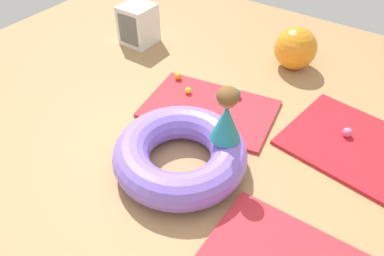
# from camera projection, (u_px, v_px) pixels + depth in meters

# --- Properties ---
(ground_plane) EXTENTS (8.00, 8.00, 0.00)m
(ground_plane) POSITION_uv_depth(u_px,v_px,m) (176.00, 171.00, 3.66)
(ground_plane) COLOR tan
(gym_mat_near_left) EXTENTS (1.38, 1.27, 0.04)m
(gym_mat_near_left) POSITION_uv_depth(u_px,v_px,m) (350.00, 143.00, 3.93)
(gym_mat_near_left) COLOR red
(gym_mat_near_left) RESTS_ON ground
(gym_mat_near_right) EXTENTS (1.60, 1.18, 0.04)m
(gym_mat_near_right) POSITION_uv_depth(u_px,v_px,m) (209.00, 109.00, 4.36)
(gym_mat_near_right) COLOR red
(gym_mat_near_right) RESTS_ON ground
(inflatable_cushion) EXTENTS (1.28, 1.28, 0.35)m
(inflatable_cushion) POSITION_uv_depth(u_px,v_px,m) (180.00, 154.00, 3.59)
(inflatable_cushion) COLOR #8466E0
(inflatable_cushion) RESTS_ON ground
(child_in_teal) EXTENTS (0.39, 0.39, 0.56)m
(child_in_teal) POSITION_uv_depth(u_px,v_px,m) (227.00, 115.00, 3.33)
(child_in_teal) COLOR teal
(child_in_teal) RESTS_ON inflatable_cushion
(play_ball_pink) EXTENTS (0.10, 0.10, 0.10)m
(play_ball_pink) POSITION_uv_depth(u_px,v_px,m) (347.00, 132.00, 3.95)
(play_ball_pink) COLOR pink
(play_ball_pink) RESTS_ON gym_mat_near_left
(play_ball_orange) EXTENTS (0.09, 0.09, 0.09)m
(play_ball_orange) POSITION_uv_depth(u_px,v_px,m) (178.00, 76.00, 4.74)
(play_ball_orange) COLOR orange
(play_ball_orange) RESTS_ON gym_mat_near_right
(play_ball_yellow) EXTENTS (0.08, 0.08, 0.08)m
(play_ball_yellow) POSITION_uv_depth(u_px,v_px,m) (188.00, 91.00, 4.52)
(play_ball_yellow) COLOR yellow
(play_ball_yellow) RESTS_ON gym_mat_near_right
(play_ball_teal) EXTENTS (0.11, 0.11, 0.11)m
(play_ball_teal) POSITION_uv_depth(u_px,v_px,m) (236.00, 93.00, 4.46)
(play_ball_teal) COLOR teal
(play_ball_teal) RESTS_ON gym_mat_near_right
(exercise_ball_large) EXTENTS (0.55, 0.55, 0.55)m
(exercise_ball_large) POSITION_uv_depth(u_px,v_px,m) (295.00, 48.00, 4.89)
(exercise_ball_large) COLOR orange
(exercise_ball_large) RESTS_ON ground
(storage_cube) EXTENTS (0.44, 0.44, 0.56)m
(storage_cube) POSITION_uv_depth(u_px,v_px,m) (137.00, 25.00, 5.38)
(storage_cube) COLOR silver
(storage_cube) RESTS_ON ground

